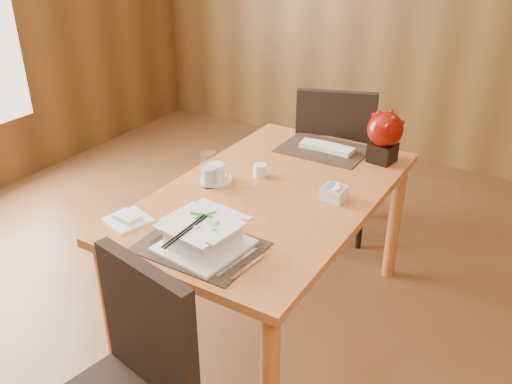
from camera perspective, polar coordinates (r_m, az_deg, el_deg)
The scene contains 12 objects.
dining_table at distance 2.51m, azimuth 1.69°, elevation -1.79°, with size 0.90×1.50×0.75m.
placemat_near at distance 2.07m, azimuth -5.89°, elevation -5.74°, with size 0.45×0.33×0.01m, color black.
placemat_far at distance 2.91m, azimuth 7.11°, elevation 4.48°, with size 0.45×0.33×0.01m, color black.
soup_setting at distance 2.03m, azimuth -5.57°, elevation -4.54°, with size 0.33×0.33×0.12m.
coffee_cup at distance 2.54m, azimuth -4.21°, elevation 1.93°, with size 0.15×0.15×0.09m.
water_glass at distance 2.48m, azimuth -5.00°, elevation 2.38°, with size 0.07×0.07×0.17m, color silver.
creamer_jug at distance 2.59m, azimuth 0.41°, elevation 2.31°, with size 0.08×0.08×0.06m, color silver, non-canonical shape.
sugar_caddy at distance 2.40m, azimuth 8.20°, elevation -0.15°, with size 0.10×0.10×0.06m, color silver.
berry_decor at distance 2.77m, azimuth 13.38°, elevation 5.97°, with size 0.18×0.18×0.26m.
napkins_far at distance 2.89m, azimuth 7.65°, elevation 4.64°, with size 0.29×0.10×0.03m, color silver, non-canonical shape.
bread_plate at distance 2.28m, azimuth -13.34°, elevation -2.88°, with size 0.16×0.16×0.01m, color silver.
far_chair at distance 3.31m, azimuth 8.22°, elevation 3.78°, with size 0.60×0.60×1.00m.
Camera 1 is at (1.07, -1.31, 1.88)m, focal length 38.00 mm.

